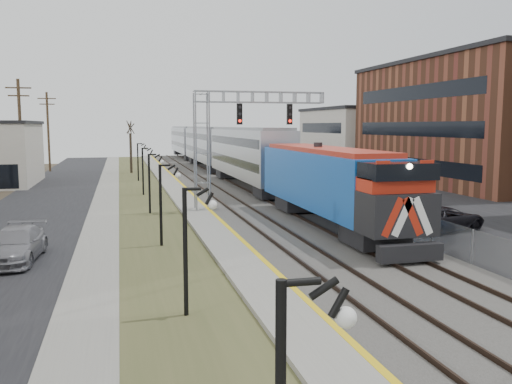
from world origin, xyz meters
name	(u,v)px	position (x,y,z in m)	size (l,w,h in m)	color
street_west	(44,203)	(-11.50, 35.00, 0.02)	(7.00, 120.00, 0.04)	black
sidewalk	(106,201)	(-7.00, 35.00, 0.04)	(2.00, 120.00, 0.08)	gray
grass_median	(145,200)	(-4.00, 35.00, 0.03)	(4.00, 120.00, 0.06)	#444927
platform	(183,197)	(-1.00, 35.00, 0.12)	(2.00, 120.00, 0.24)	gray
ballast_bed	(244,196)	(4.00, 35.00, 0.10)	(8.00, 120.00, 0.20)	#595651
parking_lot	(377,192)	(16.00, 35.00, 0.02)	(16.00, 120.00, 0.04)	black
platform_edge	(194,195)	(-0.12, 35.00, 0.24)	(0.24, 120.00, 0.01)	gold
track_near	(220,194)	(2.00, 35.00, 0.28)	(1.58, 120.00, 0.15)	#2D2119
track_far	(262,193)	(5.50, 35.00, 0.28)	(1.58, 120.00, 0.15)	#2D2119
train	(218,150)	(5.50, 55.71, 2.92)	(3.00, 85.85, 5.33)	#1552B0
signal_gantry	(227,129)	(1.22, 27.99, 5.59)	(9.00, 1.07, 8.15)	gray
lampposts	(160,205)	(-4.00, 18.29, 2.00)	(0.14, 62.14, 4.00)	black
fence	(293,186)	(8.20, 35.00, 0.80)	(0.04, 120.00, 1.60)	gray
bare_trees	(33,164)	(-12.66, 38.91, 2.70)	(12.30, 42.30, 5.95)	#382D23
car_lot_c	(445,219)	(11.61, 18.14, 0.67)	(2.23, 4.83, 1.34)	black
car_lot_d	(349,194)	(10.92, 29.66, 0.66)	(1.86, 4.58, 1.33)	navy
car_lot_e	(383,204)	(10.67, 23.60, 0.79)	(1.87, 4.66, 1.59)	slate
car_lot_f	(347,184)	(13.65, 36.13, 0.73)	(1.54, 4.41, 1.45)	#0C3F1A
car_street_b	(15,246)	(-10.30, 16.55, 0.71)	(2.00, 4.92, 1.43)	gray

